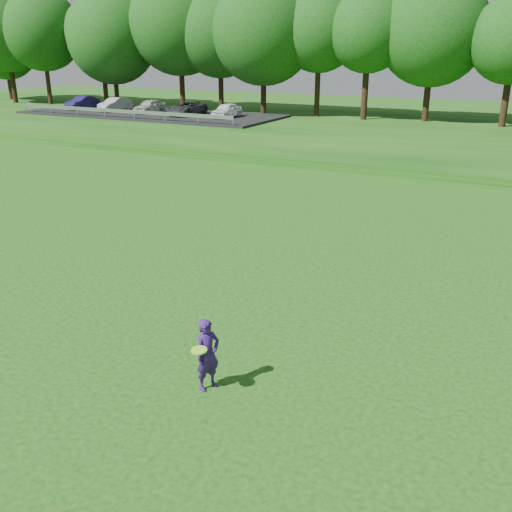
% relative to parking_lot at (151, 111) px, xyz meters
% --- Properties ---
extents(ground, '(140.00, 140.00, 0.00)m').
position_rel_parking_lot_xyz_m(ground, '(23.70, -32.80, -1.02)').
color(ground, '#0D460E').
rests_on(ground, ground).
extents(berm, '(130.00, 30.00, 0.60)m').
position_rel_parking_lot_xyz_m(berm, '(23.70, 1.20, -0.72)').
color(berm, '#0D460E').
rests_on(berm, ground).
extents(walking_path, '(130.00, 1.60, 0.04)m').
position_rel_parking_lot_xyz_m(walking_path, '(23.70, -12.80, -1.00)').
color(walking_path, gray).
rests_on(walking_path, ground).
extents(treeline, '(104.00, 7.00, 15.00)m').
position_rel_parking_lot_xyz_m(treeline, '(23.70, 5.20, 7.08)').
color(treeline, '#0F4212').
rests_on(treeline, berm).
extents(parking_lot, '(24.00, 9.00, 1.38)m').
position_rel_parking_lot_xyz_m(parking_lot, '(0.00, 0.00, 0.00)').
color(parking_lot, black).
rests_on(parking_lot, berm).
extents(woman, '(0.53, 0.81, 1.47)m').
position_rel_parking_lot_xyz_m(woman, '(27.15, -34.32, -0.28)').
color(woman, '#341768').
rests_on(woman, ground).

